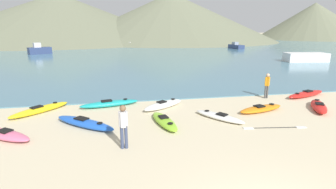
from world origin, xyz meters
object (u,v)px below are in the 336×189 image
object	(u,v)px
kayak_on_sand_3	(261,109)
moored_boat_2	(51,42)
kayak_on_sand_4	(164,121)
person_near_waterline	(267,84)
kayak_on_sand_2	(84,123)
kayak_on_sand_6	(3,134)
kayak_on_sand_7	(110,104)
moored_boat_1	(236,46)
kayak_on_sand_1	(319,106)
person_near_foreground	(123,124)
loose_paddle	(275,128)
kayak_on_sand_0	(163,105)
kayak_on_sand_5	(40,110)
kayak_on_sand_8	(219,117)
kayak_on_sand_9	(306,94)
moored_boat_3	(127,44)
moored_boat_0	(306,57)
moored_boat_4	(39,50)

from	to	relation	value
kayak_on_sand_3	moored_boat_2	bearing A→B (deg)	112.35
kayak_on_sand_4	person_near_waterline	bearing A→B (deg)	25.22
kayak_on_sand_2	kayak_on_sand_6	bearing A→B (deg)	-166.82
kayak_on_sand_7	moored_boat_1	world-z (taller)	moored_boat_1
kayak_on_sand_1	person_near_foreground	size ratio (longest dim) A/B	1.59
kayak_on_sand_1	person_near_foreground	xyz separation A→B (m)	(-10.27, -2.80, 0.76)
person_near_foreground	moored_boat_2	distance (m)	61.10
person_near_foreground	kayak_on_sand_2	bearing A→B (deg)	123.76
loose_paddle	moored_boat_2	bearing A→B (deg)	111.04
kayak_on_sand_2	kayak_on_sand_0	bearing A→B (deg)	27.75
kayak_on_sand_0	kayak_on_sand_7	size ratio (longest dim) A/B	0.79
kayak_on_sand_7	kayak_on_sand_6	bearing A→B (deg)	-138.33
kayak_on_sand_1	kayak_on_sand_2	distance (m)	11.95
kayak_on_sand_7	kayak_on_sand_3	bearing A→B (deg)	-16.62
kayak_on_sand_5	person_near_foreground	distance (m)	6.48
kayak_on_sand_2	kayak_on_sand_1	bearing A→B (deg)	1.43
kayak_on_sand_0	kayak_on_sand_8	world-z (taller)	kayak_on_sand_0
kayak_on_sand_0	moored_boat_2	xyz separation A→B (m)	(-18.11, 54.45, 0.60)
moored_boat_2	kayak_on_sand_2	bearing A→B (deg)	-75.84
kayak_on_sand_3	kayak_on_sand_9	world-z (taller)	kayak_on_sand_9
kayak_on_sand_2	person_near_foreground	xyz separation A→B (m)	(1.67, -2.50, 0.77)
kayak_on_sand_8	person_near_foreground	xyz separation A→B (m)	(-4.52, -2.32, 0.80)
kayak_on_sand_6	kayak_on_sand_8	size ratio (longest dim) A/B	1.10
kayak_on_sand_6	kayak_on_sand_0	bearing A→B (deg)	21.72
kayak_on_sand_0	person_near_foreground	xyz separation A→B (m)	(-2.19, -4.54, 0.75)
moored_boat_2	person_near_waterline	bearing A→B (deg)	-65.29
kayak_on_sand_9	moored_boat_3	world-z (taller)	moored_boat_3
kayak_on_sand_3	loose_paddle	bearing A→B (deg)	-105.21
kayak_on_sand_0	kayak_on_sand_4	xyz separation A→B (m)	(-0.36, -2.39, -0.04)
kayak_on_sand_1	kayak_on_sand_2	bearing A→B (deg)	-178.57
moored_boat_0	loose_paddle	world-z (taller)	moored_boat_0
person_near_waterline	kayak_on_sand_7	bearing A→B (deg)	-179.80
moored_boat_3	moored_boat_4	xyz separation A→B (m)	(-14.48, -15.13, 0.11)
kayak_on_sand_5	kayak_on_sand_9	distance (m)	15.59
kayak_on_sand_9	moored_boat_1	distance (m)	38.07
loose_paddle	kayak_on_sand_8	bearing A→B (deg)	141.96
kayak_on_sand_6	kayak_on_sand_9	xyz separation A→B (m)	(16.12, 3.50, 0.00)
kayak_on_sand_4	kayak_on_sand_5	bearing A→B (deg)	155.10
kayak_on_sand_0	moored_boat_1	distance (m)	42.54
kayak_on_sand_2	moored_boat_2	bearing A→B (deg)	104.16
kayak_on_sand_9	kayak_on_sand_6	bearing A→B (deg)	-167.74
kayak_on_sand_1	kayak_on_sand_9	size ratio (longest dim) A/B	0.77
loose_paddle	moored_boat_3	bearing A→B (deg)	95.19
kayak_on_sand_2	kayak_on_sand_4	bearing A→B (deg)	-5.83
moored_boat_3	moored_boat_4	bearing A→B (deg)	-133.75
moored_boat_3	loose_paddle	xyz separation A→B (m)	(4.65, -51.28, -0.56)
kayak_on_sand_4	moored_boat_0	xyz separation A→B (m)	(21.10, 18.24, 0.46)
kayak_on_sand_8	kayak_on_sand_9	distance (m)	7.53
person_near_foreground	moored_boat_1	distance (m)	47.57
kayak_on_sand_2	kayak_on_sand_8	world-z (taller)	kayak_on_sand_2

